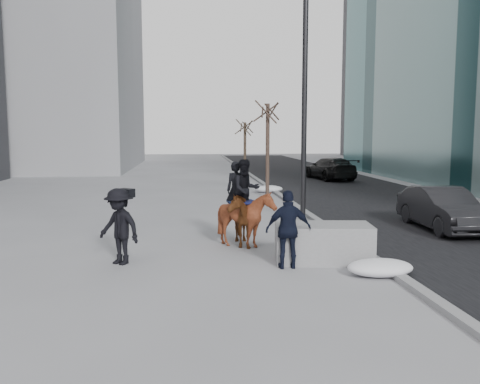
{
  "coord_description": "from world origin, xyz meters",
  "views": [
    {
      "loc": [
        -1.3,
        -11.64,
        3.02
      ],
      "look_at": [
        0.0,
        1.2,
        1.5
      ],
      "focal_mm": 38.0,
      "sensor_mm": 36.0,
      "label": 1
    }
  ],
  "objects": [
    {
      "name": "feeder",
      "position": [
        0.89,
        -0.73,
        0.88
      ],
      "size": [
        1.04,
        0.87,
        1.75
      ],
      "color": "black",
      "rests_on": "ground"
    },
    {
      "name": "road",
      "position": [
        7.0,
        10.0,
        0.01
      ],
      "size": [
        8.0,
        90.0,
        0.01
      ],
      "primitive_type": "cube",
      "color": "black",
      "rests_on": "ground"
    },
    {
      "name": "snow_piles",
      "position": [
        2.7,
        5.45,
        0.17
      ],
      "size": [
        1.43,
        15.96,
        0.36
      ],
      "color": "white",
      "rests_on": "ground"
    },
    {
      "name": "mounted_left",
      "position": [
        -0.02,
        1.78,
        0.84
      ],
      "size": [
        0.92,
        1.79,
        2.24
      ],
      "color": "#502810",
      "rests_on": "ground"
    },
    {
      "name": "car_near",
      "position": [
        6.54,
        3.21,
        0.67
      ],
      "size": [
        1.5,
        4.07,
        1.33
      ],
      "primitive_type": "imported",
      "rotation": [
        0.0,
        0.0,
        -0.02
      ],
      "color": "black",
      "rests_on": "ground"
    },
    {
      "name": "lamppost",
      "position": [
        2.6,
        5.15,
        4.99
      ],
      "size": [
        0.25,
        2.22,
        9.09
      ],
      "color": "black",
      "rests_on": "ground"
    },
    {
      "name": "mounted_right",
      "position": [
        0.19,
        1.44,
        0.93
      ],
      "size": [
        1.5,
        1.61,
        2.32
      ],
      "color": "#4B200F",
      "rests_on": "ground"
    },
    {
      "name": "car_far",
      "position": [
        7.75,
        20.22,
        0.71
      ],
      "size": [
        2.69,
        5.13,
        1.42
      ],
      "primitive_type": "imported",
      "rotation": [
        0.0,
        0.0,
        3.29
      ],
      "color": "black",
      "rests_on": "ground"
    },
    {
      "name": "planter",
      "position": [
        1.82,
        -0.24,
        0.44
      ],
      "size": [
        2.33,
        1.36,
        0.89
      ],
      "primitive_type": "cube",
      "rotation": [
        0.0,
        0.0,
        -0.12
      ],
      "color": "gray",
      "rests_on": "ground"
    },
    {
      "name": "tree_far",
      "position": [
        2.4,
        21.62,
        2.04
      ],
      "size": [
        1.2,
        1.2,
        4.08
      ],
      "primitive_type": null,
      "color": "#36251F",
      "rests_on": "ground"
    },
    {
      "name": "ground",
      "position": [
        0.0,
        0.0,
        0.0
      ],
      "size": [
        120.0,
        120.0,
        0.0
      ],
      "primitive_type": "plane",
      "color": "gray",
      "rests_on": "ground"
    },
    {
      "name": "tree_near",
      "position": [
        2.4,
        12.0,
        2.42
      ],
      "size": [
        1.2,
        1.2,
        4.83
      ],
      "primitive_type": null,
      "color": "#372820",
      "rests_on": "ground"
    },
    {
      "name": "curb",
      "position": [
        3.0,
        10.0,
        0.06
      ],
      "size": [
        0.25,
        90.0,
        0.12
      ],
      "primitive_type": "cube",
      "color": "gray",
      "rests_on": "ground"
    },
    {
      "name": "camera_crew",
      "position": [
        -2.9,
        0.02,
        0.89
      ],
      "size": [
        1.3,
        1.2,
        1.75
      ],
      "color": "black",
      "rests_on": "ground"
    }
  ]
}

